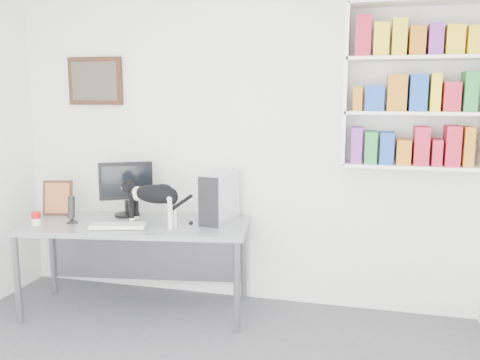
{
  "coord_description": "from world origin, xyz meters",
  "views": [
    {
      "loc": [
        1.08,
        -2.18,
        1.8
      ],
      "look_at": [
        0.14,
        1.53,
        1.14
      ],
      "focal_mm": 38.0,
      "sensor_mm": 36.0,
      "label": 1
    }
  ],
  "objects_px": {
    "monitor": "(126,189)",
    "speaker": "(71,209)",
    "desk": "(136,268)",
    "leaning_print": "(58,197)",
    "keyboard": "(118,226)",
    "cat": "(154,205)",
    "pc_tower": "(219,198)",
    "soup_can": "(36,218)",
    "bookshelf": "(414,86)"
  },
  "relations": [
    {
      "from": "monitor",
      "to": "speaker",
      "type": "xyz_separation_m",
      "value": [
        -0.32,
        -0.33,
        -0.12
      ]
    },
    {
      "from": "keyboard",
      "to": "leaning_print",
      "type": "relative_size",
      "value": 1.38
    },
    {
      "from": "desk",
      "to": "keyboard",
      "type": "height_order",
      "value": "keyboard"
    },
    {
      "from": "bookshelf",
      "to": "leaning_print",
      "type": "xyz_separation_m",
      "value": [
        -2.88,
        -0.27,
        -0.94
      ]
    },
    {
      "from": "desk",
      "to": "soup_can",
      "type": "distance_m",
      "value": 0.88
    },
    {
      "from": "desk",
      "to": "leaning_print",
      "type": "xyz_separation_m",
      "value": [
        -0.76,
        0.1,
        0.53
      ]
    },
    {
      "from": "pc_tower",
      "to": "leaning_print",
      "type": "bearing_deg",
      "value": -167.92
    },
    {
      "from": "keyboard",
      "to": "cat",
      "type": "bearing_deg",
      "value": 7.37
    },
    {
      "from": "monitor",
      "to": "keyboard",
      "type": "height_order",
      "value": "monitor"
    },
    {
      "from": "keyboard",
      "to": "leaning_print",
      "type": "distance_m",
      "value": 0.77
    },
    {
      "from": "cat",
      "to": "pc_tower",
      "type": "bearing_deg",
      "value": 37.22
    },
    {
      "from": "keyboard",
      "to": "cat",
      "type": "xyz_separation_m",
      "value": [
        0.26,
        0.12,
        0.16
      ]
    },
    {
      "from": "leaning_print",
      "to": "soup_can",
      "type": "bearing_deg",
      "value": -98.19
    },
    {
      "from": "desk",
      "to": "cat",
      "type": "height_order",
      "value": "cat"
    },
    {
      "from": "soup_can",
      "to": "bookshelf",
      "type": "bearing_deg",
      "value": 12.4
    },
    {
      "from": "keyboard",
      "to": "cat",
      "type": "relative_size",
      "value": 0.75
    },
    {
      "from": "pc_tower",
      "to": "leaning_print",
      "type": "distance_m",
      "value": 1.42
    },
    {
      "from": "speaker",
      "to": "soup_can",
      "type": "height_order",
      "value": "speaker"
    },
    {
      "from": "speaker",
      "to": "leaning_print",
      "type": "relative_size",
      "value": 0.74
    },
    {
      "from": "monitor",
      "to": "cat",
      "type": "distance_m",
      "value": 0.46
    },
    {
      "from": "leaning_print",
      "to": "soup_can",
      "type": "height_order",
      "value": "leaning_print"
    },
    {
      "from": "monitor",
      "to": "keyboard",
      "type": "xyz_separation_m",
      "value": [
        0.11,
        -0.38,
        -0.22
      ]
    },
    {
      "from": "cat",
      "to": "leaning_print",
      "type": "bearing_deg",
      "value": 179.1
    },
    {
      "from": "desk",
      "to": "pc_tower",
      "type": "xyz_separation_m",
      "value": [
        0.66,
        0.19,
        0.58
      ]
    },
    {
      "from": "keyboard",
      "to": "pc_tower",
      "type": "relative_size",
      "value": 1.05
    },
    {
      "from": "soup_can",
      "to": "cat",
      "type": "bearing_deg",
      "value": 11.92
    },
    {
      "from": "leaning_print",
      "to": "cat",
      "type": "xyz_separation_m",
      "value": [
        0.96,
        -0.16,
        0.02
      ]
    },
    {
      "from": "speaker",
      "to": "soup_can",
      "type": "distance_m",
      "value": 0.28
    },
    {
      "from": "leaning_print",
      "to": "desk",
      "type": "bearing_deg",
      "value": -20.96
    },
    {
      "from": "speaker",
      "to": "pc_tower",
      "type": "bearing_deg",
      "value": 8.15
    },
    {
      "from": "soup_can",
      "to": "cat",
      "type": "distance_m",
      "value": 0.96
    },
    {
      "from": "keyboard",
      "to": "speaker",
      "type": "height_order",
      "value": "speaker"
    },
    {
      "from": "bookshelf",
      "to": "soup_can",
      "type": "height_order",
      "value": "bookshelf"
    },
    {
      "from": "bookshelf",
      "to": "leaning_print",
      "type": "distance_m",
      "value": 3.04
    },
    {
      "from": "desk",
      "to": "leaning_print",
      "type": "relative_size",
      "value": 5.91
    },
    {
      "from": "bookshelf",
      "to": "cat",
      "type": "height_order",
      "value": "bookshelf"
    },
    {
      "from": "soup_can",
      "to": "leaning_print",
      "type": "bearing_deg",
      "value": 95.46
    },
    {
      "from": "keyboard",
      "to": "leaning_print",
      "type": "height_order",
      "value": "leaning_print"
    },
    {
      "from": "pc_tower",
      "to": "cat",
      "type": "relative_size",
      "value": 0.71
    },
    {
      "from": "monitor",
      "to": "cat",
      "type": "bearing_deg",
      "value": -62.72
    },
    {
      "from": "keyboard",
      "to": "desk",
      "type": "bearing_deg",
      "value": 54.96
    },
    {
      "from": "bookshelf",
      "to": "keyboard",
      "type": "height_order",
      "value": "bookshelf"
    },
    {
      "from": "monitor",
      "to": "soup_can",
      "type": "distance_m",
      "value": 0.75
    },
    {
      "from": "speaker",
      "to": "soup_can",
      "type": "relative_size",
      "value": 2.12
    },
    {
      "from": "desk",
      "to": "keyboard",
      "type": "xyz_separation_m",
      "value": [
        -0.06,
        -0.17,
        0.4
      ]
    },
    {
      "from": "bookshelf",
      "to": "monitor",
      "type": "xyz_separation_m",
      "value": [
        -2.29,
        -0.17,
        -0.85
      ]
    },
    {
      "from": "pc_tower",
      "to": "speaker",
      "type": "bearing_deg",
      "value": -156.09
    },
    {
      "from": "bookshelf",
      "to": "pc_tower",
      "type": "distance_m",
      "value": 1.72
    },
    {
      "from": "bookshelf",
      "to": "keyboard",
      "type": "xyz_separation_m",
      "value": [
        -2.18,
        -0.55,
        -1.07
      ]
    },
    {
      "from": "monitor",
      "to": "speaker",
      "type": "bearing_deg",
      "value": -161.27
    }
  ]
}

